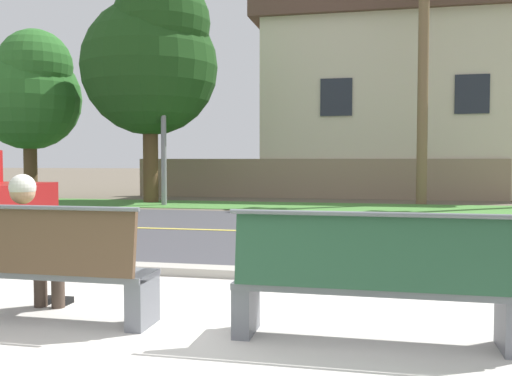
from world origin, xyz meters
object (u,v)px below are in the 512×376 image
(seated_person_olive, at_px, (30,240))
(palm_tree_tall, at_px, (424,0))
(bench_left, at_px, (31,268))
(bench_right, at_px, (372,284))
(streetlamp, at_px, (165,56))
(shade_tree_left, at_px, (153,57))
(shade_tree_far_left, at_px, (31,91))

(seated_person_olive, distance_m, palm_tree_tall, 15.29)
(bench_left, relative_size, palm_tree_tall, 0.27)
(bench_right, relative_size, streetlamp, 0.26)
(seated_person_olive, relative_size, streetlamp, 0.16)
(bench_left, bearing_deg, shade_tree_left, 108.12)
(streetlamp, bearing_deg, bench_left, -73.92)
(bench_left, bearing_deg, shade_tree_far_left, 123.79)
(seated_person_olive, height_order, palm_tree_tall, palm_tree_tall)
(bench_left, height_order, shade_tree_left, shade_tree_left)
(bench_right, height_order, streetlamp, streetlamp)
(shade_tree_far_left, bearing_deg, shade_tree_left, -0.36)
(bench_right, distance_m, seated_person_olive, 2.94)
(bench_left, relative_size, bench_right, 1.00)
(seated_person_olive, relative_size, palm_tree_tall, 0.16)
(bench_left, distance_m, palm_tree_tall, 15.49)
(seated_person_olive, bearing_deg, shade_tree_far_left, 123.77)
(bench_right, xyz_separation_m, shade_tree_left, (-6.95, 12.68, 4.15))
(streetlamp, height_order, shade_tree_left, streetlamp)
(shade_tree_far_left, height_order, palm_tree_tall, palm_tree_tall)
(shade_tree_left, bearing_deg, bench_right, -61.27)
(bench_right, relative_size, seated_person_olive, 1.66)
(bench_left, height_order, shade_tree_far_left, shade_tree_far_left)
(seated_person_olive, height_order, streetlamp, streetlamp)
(bench_right, bearing_deg, seated_person_olive, 176.60)
(bench_left, xyz_separation_m, bench_right, (2.80, 0.00, 0.00))
(seated_person_olive, xyz_separation_m, streetlamp, (-3.32, 11.76, 3.80))
(bench_right, bearing_deg, palm_tree_tall, 84.40)
(bench_left, xyz_separation_m, shade_tree_left, (-4.15, 12.68, 4.15))
(seated_person_olive, relative_size, shade_tree_left, 0.18)
(seated_person_olive, distance_m, shade_tree_left, 13.71)
(shade_tree_left, bearing_deg, palm_tree_tall, 7.54)
(bench_right, distance_m, streetlamp, 14.05)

